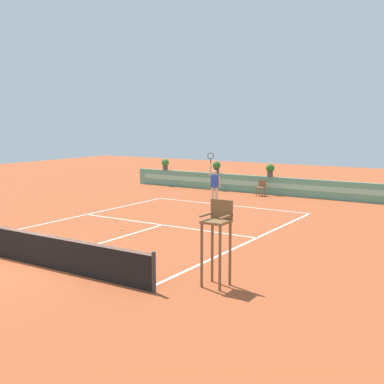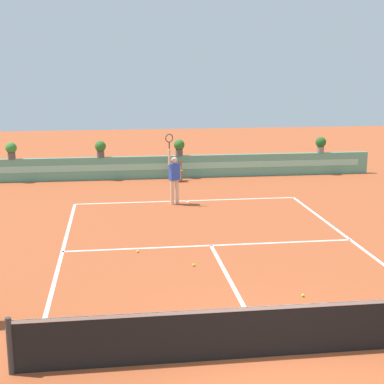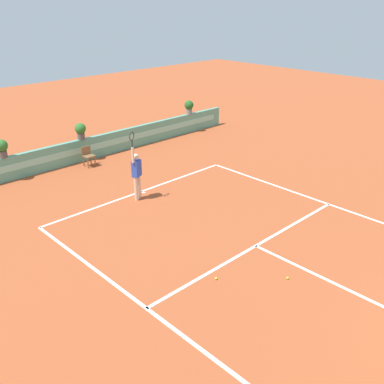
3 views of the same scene
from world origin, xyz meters
name	(u,v)px [view 2 (image 2 of 3)]	position (x,y,z in m)	size (l,w,h in m)	color
ground_plane	(213,250)	(0.00, 6.00, 0.00)	(60.00, 60.00, 0.00)	#A84C28
court_lines	(209,242)	(0.00, 6.72, 0.00)	(8.32, 11.94, 0.01)	white
net	(272,329)	(0.00, 0.00, 0.51)	(8.92, 0.10, 1.00)	#333333
back_wall_barrier	(174,167)	(0.00, 16.39, 0.50)	(18.00, 0.21, 1.00)	#599E84
ball_kid_chair	(177,170)	(0.04, 15.66, 0.48)	(0.44, 0.44, 0.85)	brown
tennis_player	(174,176)	(-0.51, 11.43, 1.05)	(0.58, 0.35, 2.58)	beige
tennis_ball_near_baseline	(303,295)	(1.40, 2.50, 0.03)	(0.07, 0.07, 0.07)	#CCE033
tennis_ball_mid_court	(138,251)	(-2.08, 6.06, 0.03)	(0.07, 0.07, 0.07)	#CCE033
tennis_ball_by_sideline	(194,265)	(-0.71, 4.78, 0.03)	(0.07, 0.07, 0.07)	#CCE033
potted_plant_far_right	(321,144)	(6.75, 16.39, 1.41)	(0.48, 0.48, 0.72)	gray
potted_plant_centre	(179,146)	(0.22, 16.39, 1.41)	(0.48, 0.48, 0.72)	#514C47
potted_plant_left	(100,148)	(-3.23, 16.39, 1.41)	(0.48, 0.48, 0.72)	#514C47
potted_plant_far_left	(11,150)	(-7.00, 16.39, 1.41)	(0.48, 0.48, 0.72)	#514C47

